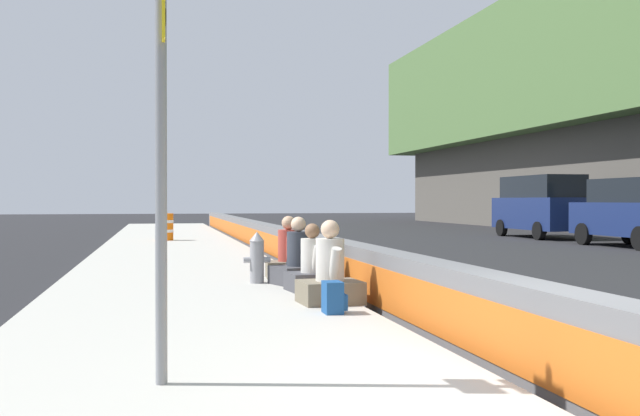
% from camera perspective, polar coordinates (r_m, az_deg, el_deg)
% --- Properties ---
extents(ground_plane, '(160.00, 160.00, 0.00)m').
position_cam_1_polar(ground_plane, '(6.09, 19.41, -14.23)').
color(ground_plane, '#232326').
rests_on(ground_plane, ground).
extents(sidewalk_strip, '(80.00, 4.40, 0.14)m').
position_cam_1_polar(sidewalk_strip, '(5.23, -7.14, -15.91)').
color(sidewalk_strip, '#B5B2A8').
rests_on(sidewalk_strip, ground_plane).
extents(jersey_barrier, '(76.00, 0.45, 0.85)m').
position_cam_1_polar(jersey_barrier, '(5.99, 19.39, -10.31)').
color(jersey_barrier, slate).
rests_on(jersey_barrier, ground_plane).
extents(route_sign_post, '(0.44, 0.09, 3.60)m').
position_cam_1_polar(route_sign_post, '(5.75, -12.32, 7.14)').
color(route_sign_post, gray).
rests_on(route_sign_post, sidewalk_strip).
extents(fire_hydrant, '(0.26, 0.46, 0.88)m').
position_cam_1_polar(fire_hydrant, '(12.49, -4.97, -3.83)').
color(fire_hydrant, gray).
rests_on(fire_hydrant, sidewalk_strip).
extents(seated_person_foreground, '(0.76, 0.87, 1.15)m').
position_cam_1_polar(seated_person_foreground, '(10.03, 0.79, -5.44)').
color(seated_person_foreground, '#706651').
rests_on(seated_person_foreground, sidewalk_strip).
extents(seated_person_middle, '(0.73, 0.83, 1.05)m').
position_cam_1_polar(seated_person_middle, '(11.41, -0.61, -4.85)').
color(seated_person_middle, '#424247').
rests_on(seated_person_middle, sidewalk_strip).
extents(seated_person_rear, '(0.92, 1.00, 1.14)m').
position_cam_1_polar(seated_person_rear, '(12.31, -1.70, -4.33)').
color(seated_person_rear, '#424247').
rests_on(seated_person_rear, sidewalk_strip).
extents(seated_person_far, '(0.75, 0.86, 1.13)m').
position_cam_1_polar(seated_person_far, '(13.29, -2.48, -3.97)').
color(seated_person_far, '#706651').
rests_on(seated_person_far, sidewalk_strip).
extents(backpack, '(0.32, 0.28, 0.40)m').
position_cam_1_polar(backpack, '(9.16, 1.07, -7.05)').
color(backpack, navy).
rests_on(backpack, sidewalk_strip).
extents(construction_barrel, '(0.54, 0.54, 0.95)m').
position_cam_1_polar(construction_barrel, '(26.20, -12.00, -1.45)').
color(construction_barrel, orange).
rests_on(construction_barrel, sidewalk_strip).
extents(parked_car_fourth, '(4.82, 2.09, 2.28)m').
position_cam_1_polar(parked_car_fourth, '(26.11, 23.53, -0.25)').
color(parked_car_fourth, navy).
rests_on(parked_car_fourth, ground_plane).
extents(parked_car_midline, '(5.13, 2.17, 2.56)m').
position_cam_1_polar(parked_car_midline, '(31.41, 16.92, 0.22)').
color(parked_car_midline, navy).
rests_on(parked_car_midline, ground_plane).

